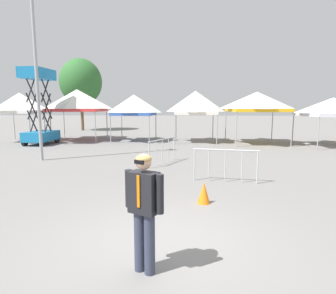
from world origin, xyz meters
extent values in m
plane|color=slate|center=(0.00, 0.00, 0.00)|extent=(140.00, 140.00, 0.00)
cylinder|color=#9E9EA3|center=(-9.60, 12.87, 1.08)|extent=(0.06, 0.06, 2.17)
cylinder|color=#9E9EA3|center=(-12.39, 15.70, 1.08)|extent=(0.06, 0.06, 2.17)
cylinder|color=#9E9EA3|center=(-9.58, 15.68, 1.08)|extent=(0.06, 0.06, 2.17)
pyramid|color=white|center=(-10.99, 14.29, 2.76)|extent=(2.98, 2.98, 1.19)
cube|color=white|center=(-10.99, 14.29, 2.07)|extent=(2.95, 2.95, 0.20)
cylinder|color=#9E9EA3|center=(-8.94, 13.56, 1.14)|extent=(0.06, 0.06, 2.27)
cylinder|color=#9E9EA3|center=(-5.56, 13.70, 1.14)|extent=(0.06, 0.06, 2.27)
cylinder|color=#9E9EA3|center=(-9.09, 16.94, 1.14)|extent=(0.06, 0.06, 2.27)
cylinder|color=#9E9EA3|center=(-5.71, 17.08, 1.14)|extent=(0.06, 0.06, 2.27)
pyramid|color=white|center=(-7.33, 15.32, 2.95)|extent=(3.70, 3.70, 1.36)
cube|color=red|center=(-7.33, 15.32, 2.17)|extent=(3.66, 3.66, 0.20)
cylinder|color=#9E9EA3|center=(-4.54, 13.68, 1.01)|extent=(0.06, 0.06, 2.01)
cylinder|color=#9E9EA3|center=(-1.94, 13.50, 1.01)|extent=(0.06, 0.06, 2.01)
cylinder|color=#9E9EA3|center=(-4.36, 16.28, 1.01)|extent=(0.06, 0.06, 2.01)
cylinder|color=#9E9EA3|center=(-1.76, 16.10, 1.01)|extent=(0.06, 0.06, 2.01)
pyramid|color=white|center=(-3.15, 14.89, 2.62)|extent=(2.93, 2.93, 1.22)
cube|color=#3359B2|center=(-3.15, 14.89, 1.91)|extent=(2.90, 2.90, 0.20)
cylinder|color=#9E9EA3|center=(-0.24, 13.34, 1.04)|extent=(0.06, 0.06, 2.08)
cylinder|color=#9E9EA3|center=(2.44, 13.34, 1.04)|extent=(0.06, 0.06, 2.08)
cylinder|color=#9E9EA3|center=(-0.24, 16.02, 1.04)|extent=(0.06, 0.06, 2.08)
cylinder|color=#9E9EA3|center=(2.44, 16.02, 1.04)|extent=(0.06, 0.06, 2.08)
pyramid|color=white|center=(1.10, 14.68, 2.78)|extent=(2.82, 2.82, 1.40)
cube|color=white|center=(1.10, 14.68, 1.98)|extent=(2.79, 2.79, 0.20)
cylinder|color=#9E9EA3|center=(3.47, 12.33, 1.14)|extent=(0.06, 0.06, 2.29)
cylinder|color=#9E9EA3|center=(6.79, 12.48, 1.14)|extent=(0.06, 0.06, 2.29)
cylinder|color=#9E9EA3|center=(3.31, 15.65, 1.14)|extent=(0.06, 0.06, 2.29)
cylinder|color=#9E9EA3|center=(6.64, 15.81, 1.14)|extent=(0.06, 0.06, 2.29)
pyramid|color=white|center=(5.05, 14.07, 2.83)|extent=(3.65, 3.65, 1.07)
cube|color=yellow|center=(5.05, 14.07, 2.19)|extent=(3.62, 3.62, 0.20)
cylinder|color=#9E9EA3|center=(7.79, 11.28, 1.02)|extent=(0.06, 0.06, 2.04)
cylinder|color=#9E9EA3|center=(7.62, 14.52, 1.02)|extent=(0.06, 0.06, 2.04)
pyramid|color=white|center=(9.32, 12.99, 2.50)|extent=(3.58, 3.58, 0.92)
cube|color=white|center=(9.32, 12.99, 1.94)|extent=(3.55, 3.55, 0.20)
cylinder|color=black|center=(-9.50, 11.98, 0.24)|extent=(0.21, 0.49, 0.48)
cylinder|color=black|center=(-8.31, 11.90, 0.24)|extent=(0.21, 0.49, 0.48)
cylinder|color=black|center=(-9.38, 13.70, 0.24)|extent=(0.21, 0.49, 0.48)
cylinder|color=black|center=(-8.19, 13.62, 0.24)|extent=(0.21, 0.49, 0.48)
cube|color=#1972AD|center=(-8.85, 12.80, 0.54)|extent=(1.56, 2.39, 0.60)
cylinder|color=black|center=(-9.34, 12.84, 1.37)|extent=(0.16, 1.13, 1.65)
cylinder|color=black|center=(-9.34, 12.84, 1.37)|extent=(0.16, 1.13, 1.65)
cylinder|color=black|center=(-8.36, 12.77, 1.37)|extent=(0.16, 1.13, 1.65)
cylinder|color=black|center=(-8.36, 12.77, 1.37)|extent=(0.16, 1.13, 1.65)
cylinder|color=black|center=(-9.34, 12.84, 2.44)|extent=(0.16, 1.13, 1.65)
cylinder|color=black|center=(-9.34, 12.84, 2.44)|extent=(0.16, 1.13, 1.65)
cylinder|color=black|center=(-8.36, 12.77, 2.44)|extent=(0.16, 1.13, 1.65)
cylinder|color=black|center=(-8.36, 12.77, 2.44)|extent=(0.16, 1.13, 1.65)
cylinder|color=black|center=(-9.34, 12.84, 3.50)|extent=(0.16, 1.13, 1.65)
cylinder|color=black|center=(-9.34, 12.84, 3.50)|extent=(0.16, 1.13, 1.65)
cylinder|color=black|center=(-8.36, 12.77, 3.50)|extent=(0.16, 1.13, 1.65)
cylinder|color=black|center=(-8.36, 12.77, 3.50)|extent=(0.16, 1.13, 1.65)
cube|color=#1972AD|center=(-8.85, 12.80, 4.16)|extent=(1.48, 2.27, 0.12)
cube|color=#1972AD|center=(-8.92, 11.75, 4.49)|extent=(1.33, 0.15, 0.55)
cube|color=#1972AD|center=(-8.77, 13.86, 4.49)|extent=(1.33, 0.15, 0.55)
cube|color=#1972AD|center=(-9.49, 12.85, 4.49)|extent=(0.21, 2.18, 0.55)
cube|color=#1972AD|center=(-8.20, 12.76, 4.49)|extent=(0.21, 2.18, 0.55)
cylinder|color=#33384C|center=(-0.32, -0.88, 0.46)|extent=(0.16, 0.16, 0.92)
cylinder|color=#33384C|center=(-0.16, -0.96, 0.46)|extent=(0.16, 0.16, 0.92)
cube|color=black|center=(-0.24, -0.92, 1.22)|extent=(0.48, 0.41, 0.60)
cylinder|color=black|center=(-0.48, -0.80, 1.24)|extent=(0.11, 0.11, 0.56)
cylinder|color=black|center=(0.00, -1.05, 1.24)|extent=(0.11, 0.11, 0.56)
sphere|color=#D8A884|center=(-0.24, -0.92, 1.67)|extent=(0.23, 0.23, 0.23)
ellipsoid|color=tan|center=(-0.24, -0.92, 1.71)|extent=(0.23, 0.23, 0.14)
cube|color=black|center=(-0.29, -1.02, 1.68)|extent=(0.14, 0.09, 0.06)
cube|color=orange|center=(-0.30, -1.04, 1.27)|extent=(0.04, 0.03, 0.46)
cylinder|color=#9E9EA3|center=(-6.13, 7.53, 4.72)|extent=(0.14, 0.14, 9.44)
cylinder|color=brown|center=(-9.98, 23.43, 1.59)|extent=(0.28, 0.28, 3.19)
ellipsoid|color=#2D662D|center=(-9.98, 23.43, 4.85)|extent=(4.14, 4.14, 4.56)
cylinder|color=#B7BABF|center=(1.67, 4.23, 1.05)|extent=(2.08, 0.38, 0.05)
cylinder|color=#B7BABF|center=(2.65, 4.07, 0.53)|extent=(0.04, 0.04, 1.05)
cylinder|color=#B7BABF|center=(0.68, 4.38, 0.53)|extent=(0.04, 0.04, 1.05)
cylinder|color=#B7BABF|center=(2.18, 4.14, 0.58)|extent=(0.04, 0.04, 0.92)
cylinder|color=#B7BABF|center=(1.67, 4.23, 0.58)|extent=(0.04, 0.04, 0.92)
cylinder|color=#B7BABF|center=(1.15, 4.31, 0.58)|extent=(0.04, 0.04, 0.92)
cylinder|color=#B7BABF|center=(-0.59, 7.03, 1.05)|extent=(1.00, 1.89, 0.05)
cylinder|color=#B7BABF|center=(-0.13, 7.92, 0.53)|extent=(0.04, 0.04, 1.05)
cylinder|color=#B7BABF|center=(-1.04, 6.15, 0.53)|extent=(0.04, 0.04, 1.05)
cylinder|color=#B7BABF|center=(-0.35, 7.50, 0.58)|extent=(0.04, 0.04, 0.92)
cylinder|color=#B7BABF|center=(-0.59, 7.03, 0.58)|extent=(0.04, 0.04, 0.92)
cylinder|color=#B7BABF|center=(-0.83, 6.57, 0.58)|extent=(0.04, 0.04, 0.92)
cone|color=orange|center=(0.84, 2.14, 0.27)|extent=(0.32, 0.32, 0.55)
camera|label=1|loc=(0.32, -4.80, 2.44)|focal=30.22mm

